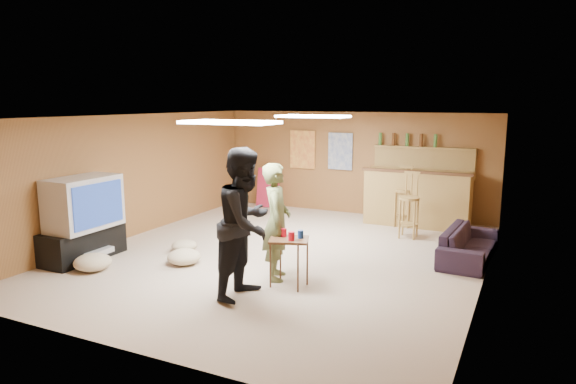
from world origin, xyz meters
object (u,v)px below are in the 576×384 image
at_px(bar_counter, 417,198).
at_px(person_olive, 277,222).
at_px(tray_table, 289,262).
at_px(sofa, 469,244).
at_px(tv_body, 83,203).
at_px(person_black, 246,223).

distance_m(bar_counter, person_olive, 4.09).
bearing_deg(tray_table, bar_counter, 78.75).
height_order(sofa, tray_table, tray_table).
xyz_separation_m(tv_body, tray_table, (3.33, 0.32, -0.57)).
relative_size(person_olive, tray_table, 2.47).
bearing_deg(person_black, tray_table, -31.23).
xyz_separation_m(tv_body, sofa, (5.35, 2.55, -0.65)).
xyz_separation_m(sofa, tray_table, (-2.02, -2.24, 0.08)).
distance_m(person_black, tray_table, 0.88).
height_order(person_olive, sofa, person_olive).
relative_size(tv_body, bar_counter, 0.55).
bearing_deg(sofa, person_olive, 134.87).
height_order(person_olive, tray_table, person_olive).
bearing_deg(bar_counter, person_black, -104.01).
bearing_deg(bar_counter, sofa, -57.66).
xyz_separation_m(bar_counter, sofa, (1.20, -1.90, -0.30)).
relative_size(person_olive, person_black, 0.86).
xyz_separation_m(tv_body, person_olive, (3.04, 0.52, -0.09)).
height_order(person_olive, person_black, person_black).
bearing_deg(person_olive, tv_body, 76.58).
height_order(tv_body, person_olive, person_olive).
height_order(tv_body, bar_counter, tv_body).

